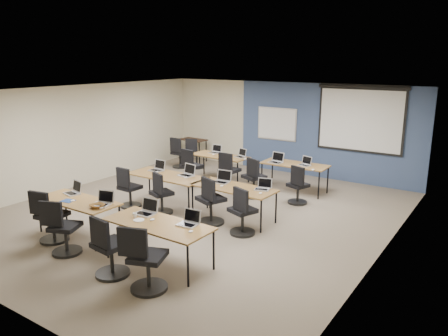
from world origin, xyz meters
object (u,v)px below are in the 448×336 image
Objects in this scene: laptop_7 at (263,187)px; task_chair_11 at (298,188)px; task_chair_5 at (161,197)px; laptop_6 at (222,179)px; laptop_8 at (215,151)px; laptop_11 at (305,163)px; laptop_1 at (103,201)px; spare_chair_b at (179,155)px; whiteboard at (277,124)px; task_chair_1 at (62,232)px; projector_screen at (361,116)px; training_table_front_left at (78,203)px; laptop_3 at (189,221)px; laptop_4 at (157,168)px; utility_table at (193,142)px; task_chair_8 at (191,170)px; task_chair_7 at (242,215)px; task_chair_6 at (210,204)px; laptop_2 at (147,210)px; task_chair_0 at (50,220)px; laptop_9 at (241,155)px; laptop_5 at (187,173)px; task_chair_3 at (145,264)px; task_chair_4 at (128,191)px; training_table_mid_left at (167,177)px; spare_chair_a at (195,156)px; task_chair_9 at (228,174)px; laptop_0 at (74,191)px.

task_chair_11 is at bearing 71.28° from laptop_7.
task_chair_5 is 1.41m from laptop_6.
laptop_8 is 2.78m from laptop_11.
task_chair_11 is at bearing -58.62° from laptop_11.
spare_chair_b is (-2.51, 5.22, -0.39)m from laptop_1.
whiteboard reaches higher than task_chair_1.
training_table_front_left is at bearing -116.35° from projector_screen.
task_chair_1 reaches higher than laptop_7.
task_chair_1 is 5.34m from task_chair_11.
laptop_3 is 3.69m from laptop_4.
whiteboard is 3.81× the size of laptop_4.
whiteboard reaches higher than utility_table.
task_chair_8 reaches higher than laptop_1.
whiteboard reaches higher than laptop_4.
task_chair_6 is at bearing -167.62° from task_chair_7.
task_chair_11 is (1.11, 1.56, -0.40)m from laptop_6.
whiteboard reaches higher than laptop_2.
training_table_front_left is at bearing 52.89° from task_chair_0.
utility_table is 1.04m from spare_chair_b.
laptop_8 is (-2.90, 2.42, 0.00)m from laptop_7.
projector_screen is at bearing 51.94° from laptop_4.
laptop_1 is 1.12× the size of laptop_9.
task_chair_6 is at bearing 25.30° from task_chair_5.
laptop_2 is at bearing -58.32° from laptop_5.
task_chair_3 is 1.04× the size of task_chair_7.
projector_screen is at bearing 55.28° from task_chair_4.
task_chair_4 is 3.24× the size of laptop_7.
laptop_5 is 3.08m from laptop_11.
utility_table is at bearing 127.35° from laptop_6.
utility_table reaches higher than training_table_mid_left.
training_table_mid_left is 3.62m from spare_chair_a.
whiteboard is 6.77m from laptop_3.
laptop_5 is at bearing -46.41° from task_chair_8.
task_chair_8 is at bearing -143.96° from projector_screen.
training_table_mid_left is at bearing 84.92° from training_table_front_left.
task_chair_5 reaches higher than spare_chair_a.
laptop_8 is (-2.85, 4.82, -0.00)m from laptop_3.
laptop_3 is at bearing -24.57° from task_chair_4.
task_chair_8 is at bearing -163.21° from task_chair_9.
spare_chair_b is at bearing 94.03° from task_chair_0.
task_chair_11 is (2.23, 2.32, -0.01)m from task_chair_5.
laptop_3 is (1.97, 0.10, -0.00)m from laptop_1.
laptop_1 is 0.37× the size of utility_table.
laptop_11 is at bearing -116.43° from projector_screen.
laptop_1 is at bearing 4.13° from laptop_0.
training_table_front_left is 5.86× the size of laptop_9.
task_chair_5 is at bearing -153.35° from laptop_6.
laptop_0 is (-1.22, -6.46, -0.66)m from whiteboard.
task_chair_8 is 3.41× the size of laptop_9.
projector_screen is at bearing 54.53° from training_table_mid_left.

